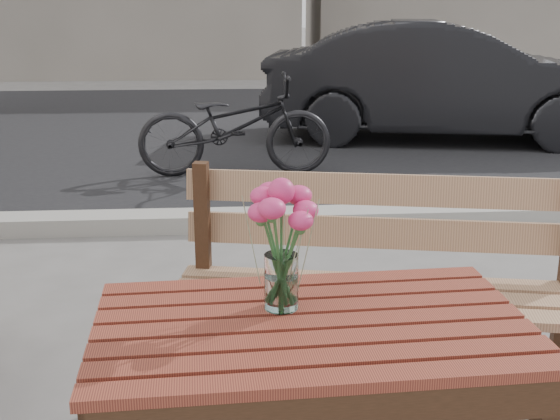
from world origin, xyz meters
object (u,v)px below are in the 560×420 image
object	(u,v)px
parked_car	(444,81)
main_table	(311,360)
bicycle	(235,125)
main_vase	(281,229)

from	to	relation	value
parked_car	main_table	bearing A→B (deg)	170.95
parked_car	bicycle	bearing A→B (deg)	133.97
main_table	bicycle	size ratio (longest dim) A/B	0.69
parked_car	main_vase	bearing A→B (deg)	170.05
main_vase	parked_car	distance (m)	6.43
main_table	main_vase	world-z (taller)	main_vase
main_table	bicycle	world-z (taller)	bicycle
parked_car	bicycle	xyz separation A→B (m)	(-2.36, -1.55, -0.20)
main_table	main_vase	bearing A→B (deg)	127.39
bicycle	main_table	bearing A→B (deg)	-179.17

